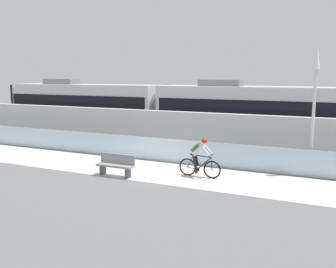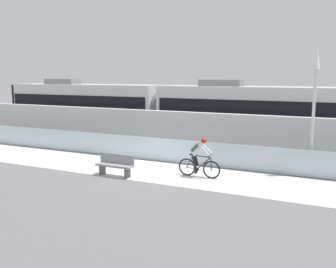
% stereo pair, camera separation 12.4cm
% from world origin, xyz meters
% --- Properties ---
extents(ground_plane, '(200.00, 200.00, 0.00)m').
position_xyz_m(ground_plane, '(0.00, 0.00, 0.00)').
color(ground_plane, slate).
extents(bike_path_deck, '(32.00, 3.20, 0.01)m').
position_xyz_m(bike_path_deck, '(0.00, 0.00, 0.01)').
color(bike_path_deck, silver).
rests_on(bike_path_deck, ground).
extents(glass_parapet, '(32.00, 0.05, 1.10)m').
position_xyz_m(glass_parapet, '(0.00, 1.85, 0.55)').
color(glass_parapet, silver).
rests_on(glass_parapet, ground).
extents(concrete_barrier_wall, '(32.00, 0.36, 2.23)m').
position_xyz_m(concrete_barrier_wall, '(0.00, 3.65, 1.11)').
color(concrete_barrier_wall, silver).
rests_on(concrete_barrier_wall, ground).
extents(tram_rail_near, '(32.00, 0.08, 0.01)m').
position_xyz_m(tram_rail_near, '(0.00, 6.13, 0.00)').
color(tram_rail_near, '#595654').
rests_on(tram_rail_near, ground).
extents(tram_rail_far, '(32.00, 0.08, 0.01)m').
position_xyz_m(tram_rail_far, '(0.00, 7.57, 0.00)').
color(tram_rail_far, '#595654').
rests_on(tram_rail_far, ground).
extents(tram, '(22.56, 2.54, 3.81)m').
position_xyz_m(tram, '(-2.64, 6.85, 1.89)').
color(tram, silver).
rests_on(tram, ground).
extents(cyclist_on_bike, '(1.77, 0.58, 1.61)m').
position_xyz_m(cyclist_on_bike, '(2.41, -0.00, 0.80)').
color(cyclist_on_bike, black).
rests_on(cyclist_on_bike, ground).
extents(lamp_post_antenna, '(0.28, 0.28, 5.20)m').
position_xyz_m(lamp_post_antenna, '(6.44, 2.15, 3.29)').
color(lamp_post_antenna, gray).
rests_on(lamp_post_antenna, ground).
extents(bench, '(1.60, 0.45, 0.89)m').
position_xyz_m(bench, '(-0.72, -1.29, 0.48)').
color(bench, gray).
rests_on(bench, ground).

